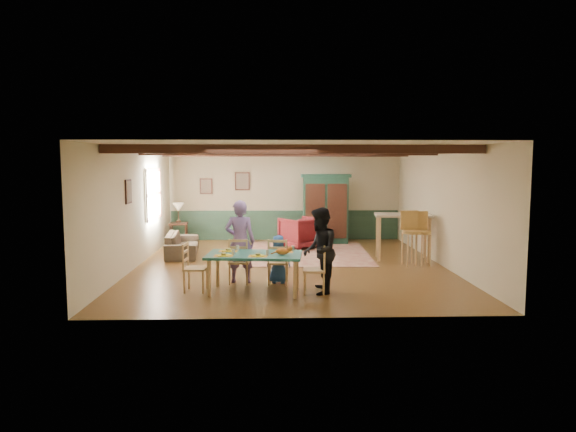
{
  "coord_description": "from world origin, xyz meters",
  "views": [
    {
      "loc": [
        -0.43,
        -11.63,
        2.37
      ],
      "look_at": [
        -0.05,
        0.01,
        1.15
      ],
      "focal_mm": 32.0,
      "sensor_mm": 36.0,
      "label": 1
    }
  ],
  "objects_px": {
    "dining_chair_end_left": "(195,267)",
    "armchair": "(301,233)",
    "dining_chair_end_right": "(314,269)",
    "dining_chair_far_left": "(240,261)",
    "armoire": "(325,209)",
    "bar_stool_left": "(412,239)",
    "sofa": "(182,244)",
    "end_table": "(179,234)",
    "table_lamp": "(178,213)",
    "bar_stool_right": "(421,239)",
    "cat": "(283,250)",
    "dining_table": "(255,273)",
    "person_woman": "(320,251)",
    "dining_chair_far_right": "(278,261)",
    "person_child": "(278,259)",
    "person_man": "(240,242)",
    "counter_table": "(403,237)"
  },
  "relations": [
    {
      "from": "dining_chair_far_left",
      "to": "bar_stool_right",
      "type": "height_order",
      "value": "bar_stool_right"
    },
    {
      "from": "dining_chair_end_left",
      "to": "bar_stool_left",
      "type": "distance_m",
      "value": 5.14
    },
    {
      "from": "dining_chair_far_left",
      "to": "table_lamp",
      "type": "distance_m",
      "value": 5.29
    },
    {
      "from": "table_lamp",
      "to": "dining_chair_end_left",
      "type": "bearing_deg",
      "value": -76.83
    },
    {
      "from": "dining_chair_end_left",
      "to": "person_woman",
      "type": "relative_size",
      "value": 0.58
    },
    {
      "from": "dining_chair_far_right",
      "to": "armchair",
      "type": "bearing_deg",
      "value": -93.89
    },
    {
      "from": "dining_table",
      "to": "cat",
      "type": "distance_m",
      "value": 0.69
    },
    {
      "from": "person_man",
      "to": "table_lamp",
      "type": "relative_size",
      "value": 2.85
    },
    {
      "from": "dining_chair_end_right",
      "to": "person_woman",
      "type": "bearing_deg",
      "value": 90.0
    },
    {
      "from": "person_man",
      "to": "cat",
      "type": "xyz_separation_m",
      "value": [
        0.82,
        -0.93,
        -0.02
      ]
    },
    {
      "from": "person_man",
      "to": "end_table",
      "type": "distance_m",
      "value": 5.23
    },
    {
      "from": "dining_chair_end_right",
      "to": "counter_table",
      "type": "bearing_deg",
      "value": 147.77
    },
    {
      "from": "dining_chair_end_left",
      "to": "counter_table",
      "type": "relative_size",
      "value": 0.67
    },
    {
      "from": "dining_table",
      "to": "end_table",
      "type": "xyz_separation_m",
      "value": [
        -2.36,
        5.57,
        -0.04
      ]
    },
    {
      "from": "dining_chair_end_left",
      "to": "counter_table",
      "type": "bearing_deg",
      "value": -52.0
    },
    {
      "from": "dining_chair_far_left",
      "to": "person_child",
      "type": "height_order",
      "value": "person_child"
    },
    {
      "from": "dining_chair_end_left",
      "to": "armchair",
      "type": "xyz_separation_m",
      "value": [
        2.21,
        4.69,
        -0.02
      ]
    },
    {
      "from": "dining_chair_far_right",
      "to": "armoire",
      "type": "bearing_deg",
      "value": -100.77
    },
    {
      "from": "dining_chair_end_right",
      "to": "armoire",
      "type": "relative_size",
      "value": 0.44
    },
    {
      "from": "dining_chair_end_left",
      "to": "armchair",
      "type": "bearing_deg",
      "value": -19.79
    },
    {
      "from": "dining_table",
      "to": "armchair",
      "type": "height_order",
      "value": "armchair"
    },
    {
      "from": "dining_chair_end_right",
      "to": "cat",
      "type": "xyz_separation_m",
      "value": [
        -0.58,
        -0.04,
        0.35
      ]
    },
    {
      "from": "armoire",
      "to": "bar_stool_left",
      "type": "bearing_deg",
      "value": -62.14
    },
    {
      "from": "armchair",
      "to": "person_man",
      "type": "bearing_deg",
      "value": 35.34
    },
    {
      "from": "dining_chair_far_right",
      "to": "dining_table",
      "type": "bearing_deg",
      "value": 60.95
    },
    {
      "from": "end_table",
      "to": "cat",
      "type": "bearing_deg",
      "value": -63.27
    },
    {
      "from": "dining_chair_end_right",
      "to": "person_man",
      "type": "distance_m",
      "value": 1.7
    },
    {
      "from": "dining_chair_far_right",
      "to": "end_table",
      "type": "bearing_deg",
      "value": -54.94
    },
    {
      "from": "dining_chair_far_right",
      "to": "person_man",
      "type": "relative_size",
      "value": 0.55
    },
    {
      "from": "sofa",
      "to": "cat",
      "type": "bearing_deg",
      "value": -154.29
    },
    {
      "from": "armoire",
      "to": "table_lamp",
      "type": "xyz_separation_m",
      "value": [
        -4.26,
        -0.1,
        -0.1
      ]
    },
    {
      "from": "dining_chair_far_left",
      "to": "end_table",
      "type": "relative_size",
      "value": 1.43
    },
    {
      "from": "dining_chair_end_right",
      "to": "dining_chair_far_left",
      "type": "bearing_deg",
      "value": -114.92
    },
    {
      "from": "dining_table",
      "to": "bar_stool_right",
      "type": "distance_m",
      "value": 4.48
    },
    {
      "from": "armchair",
      "to": "counter_table",
      "type": "height_order",
      "value": "counter_table"
    },
    {
      "from": "table_lamp",
      "to": "bar_stool_right",
      "type": "xyz_separation_m",
      "value": [
        6.14,
        -3.17,
        -0.3
      ]
    },
    {
      "from": "cat",
      "to": "dining_chair_end_left",
      "type": "bearing_deg",
      "value": 176.63
    },
    {
      "from": "sofa",
      "to": "end_table",
      "type": "relative_size",
      "value": 3.08
    },
    {
      "from": "dining_chair_far_left",
      "to": "bar_stool_left",
      "type": "xyz_separation_m",
      "value": [
        3.86,
        1.62,
        0.18
      ]
    },
    {
      "from": "dining_chair_far_right",
      "to": "person_child",
      "type": "distance_m",
      "value": 0.08
    },
    {
      "from": "person_child",
      "to": "end_table",
      "type": "xyz_separation_m",
      "value": [
        -2.81,
        4.85,
        -0.16
      ]
    },
    {
      "from": "dining_chair_far_right",
      "to": "bar_stool_right",
      "type": "distance_m",
      "value": 3.77
    },
    {
      "from": "person_child",
      "to": "table_lamp",
      "type": "xyz_separation_m",
      "value": [
        -2.81,
        4.85,
        0.44
      ]
    },
    {
      "from": "armchair",
      "to": "sofa",
      "type": "relative_size",
      "value": 0.49
    },
    {
      "from": "cat",
      "to": "person_man",
      "type": "bearing_deg",
      "value": 136.55
    },
    {
      "from": "person_child",
      "to": "bar_stool_left",
      "type": "xyz_separation_m",
      "value": [
        3.1,
        1.61,
        0.15
      ]
    },
    {
      "from": "armchair",
      "to": "bar_stool_left",
      "type": "height_order",
      "value": "bar_stool_left"
    },
    {
      "from": "dining_table",
      "to": "table_lamp",
      "type": "xyz_separation_m",
      "value": [
        -2.36,
        5.57,
        0.56
      ]
    },
    {
      "from": "dining_chair_end_left",
      "to": "sofa",
      "type": "xyz_separation_m",
      "value": [
        -0.89,
        3.78,
        -0.17
      ]
    },
    {
      "from": "dining_chair_far_left",
      "to": "bar_stool_left",
      "type": "relative_size",
      "value": 0.72
    }
  ]
}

